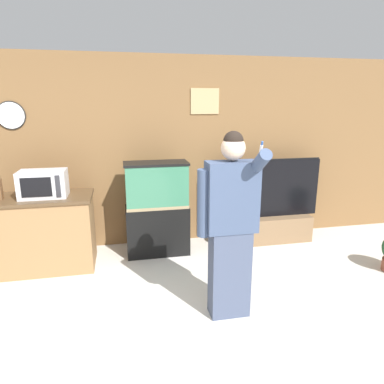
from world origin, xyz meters
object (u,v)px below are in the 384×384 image
Objects in this scene: tv_on_stand at (265,218)px; person_standing at (230,224)px; aquarium_on_stand at (157,209)px; counter_island at (42,233)px; microwave at (43,184)px.

person_standing reaches higher than tv_on_stand.
person_standing is at bearing -123.40° from tv_on_stand.
aquarium_on_stand reaches higher than tv_on_stand.
counter_island is 3.01m from tv_on_stand.
tv_on_stand is (3.00, 0.25, -0.10)m from counter_island.
person_standing reaches higher than microwave.
aquarium_on_stand is 1.63m from person_standing.
aquarium_on_stand reaches higher than counter_island.
person_standing is at bearing -71.56° from aquarium_on_stand.
aquarium_on_stand reaches higher than microwave.
tv_on_stand is (1.58, 0.10, -0.27)m from aquarium_on_stand.
tv_on_stand is at bearing 56.60° from person_standing.
person_standing is (1.93, -1.38, 0.46)m from counter_island.
counter_island is 2.41m from person_standing.
person_standing reaches higher than aquarium_on_stand.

